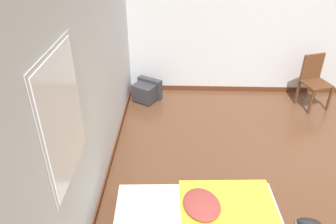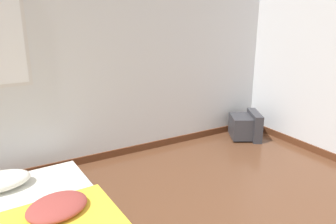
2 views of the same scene
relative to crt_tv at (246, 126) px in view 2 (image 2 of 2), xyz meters
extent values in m
cube|color=silver|center=(-2.31, 0.37, 1.12)|extent=(7.83, 0.06, 2.60)
cube|color=#562D19|center=(-2.31, 0.33, -0.13)|extent=(7.83, 0.02, 0.09)
ellipsoid|color=silver|center=(-3.09, -0.14, 0.06)|extent=(0.54, 0.36, 0.14)
ellipsoid|color=#993D38|center=(-2.73, -0.84, 0.08)|extent=(0.59, 0.53, 0.11)
cube|color=#333338|center=(-0.07, 0.04, -0.01)|extent=(0.42, 0.46, 0.30)
cube|color=#333338|center=(0.10, -0.06, 0.01)|extent=(0.33, 0.46, 0.37)
cube|color=black|center=(0.15, -0.08, 0.02)|extent=(0.19, 0.34, 0.27)
camera|label=1|loc=(-5.22, -0.57, 2.77)|focal=35.00mm
camera|label=2|loc=(-3.09, -3.18, 1.52)|focal=35.00mm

